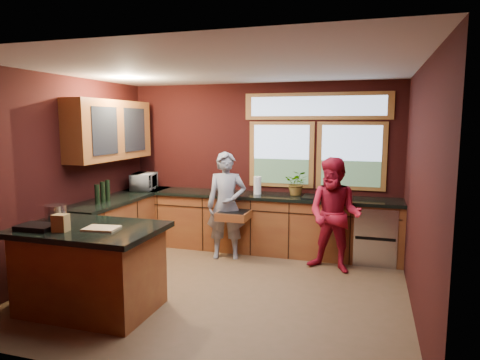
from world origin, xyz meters
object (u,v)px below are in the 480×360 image
at_px(island, 91,268).
at_px(cutting_board, 102,228).
at_px(stock_pot, 56,213).
at_px(person_red, 335,215).
at_px(person_grey, 226,206).

relative_size(island, cutting_board, 4.43).
relative_size(island, stock_pot, 6.46).
distance_m(cutting_board, stock_pot, 0.78).
xyz_separation_m(island, person_red, (2.46, 2.07, 0.32)).
relative_size(person_grey, cutting_board, 4.66).
height_order(cutting_board, stock_pot, stock_pot).
height_order(person_red, cutting_board, person_red).
bearing_deg(cutting_board, island, 165.96).
distance_m(person_red, cutting_board, 3.10).
relative_size(person_grey, person_red, 1.02).
distance_m(island, stock_pot, 0.80).
bearing_deg(cutting_board, person_grey, 74.01).
height_order(island, person_grey, person_grey).
xyz_separation_m(island, cutting_board, (0.20, -0.05, 0.48)).
relative_size(person_grey, stock_pot, 6.79).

